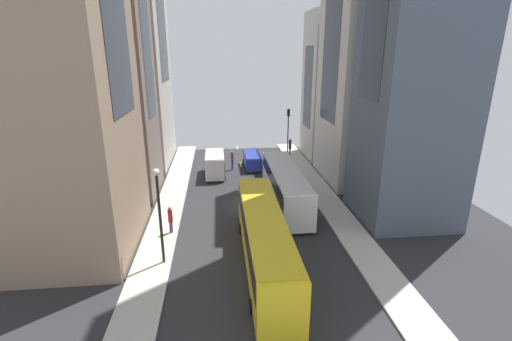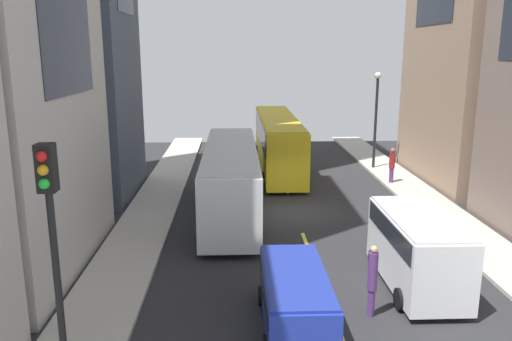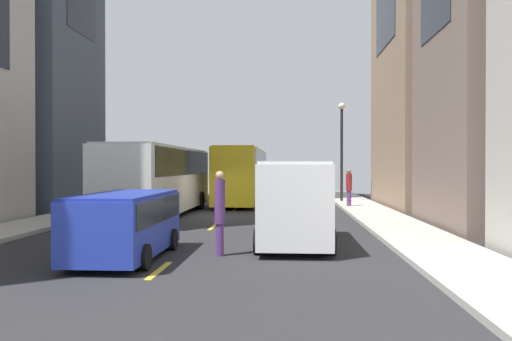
% 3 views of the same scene
% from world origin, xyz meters
% --- Properties ---
extents(ground_plane, '(41.09, 41.09, 0.00)m').
position_xyz_m(ground_plane, '(0.00, 0.00, 0.00)').
color(ground_plane, '#28282B').
extents(sidewalk_west, '(2.52, 44.00, 0.15)m').
position_xyz_m(sidewalk_west, '(-7.28, 0.00, 0.07)').
color(sidewalk_west, '#B2ADA3').
rests_on(sidewalk_west, ground).
extents(sidewalk_east, '(2.52, 44.00, 0.15)m').
position_xyz_m(sidewalk_east, '(7.28, 0.00, 0.07)').
color(sidewalk_east, '#B2ADA3').
rests_on(sidewalk_east, ground).
extents(lane_stripe_2, '(0.16, 2.00, 0.01)m').
position_xyz_m(lane_stripe_2, '(0.00, -4.20, 0.01)').
color(lane_stripe_2, yellow).
rests_on(lane_stripe_2, ground).
extents(lane_stripe_3, '(0.16, 2.00, 0.01)m').
position_xyz_m(lane_stripe_3, '(0.00, 4.20, 0.01)').
color(lane_stripe_3, yellow).
rests_on(lane_stripe_3, ground).
extents(lane_stripe_4, '(0.16, 2.00, 0.01)m').
position_xyz_m(lane_stripe_4, '(0.00, 12.60, 0.01)').
color(lane_stripe_4, yellow).
rests_on(lane_stripe_4, ground).
extents(lane_stripe_5, '(0.16, 2.00, 0.01)m').
position_xyz_m(lane_stripe_5, '(0.00, 21.00, 0.01)').
color(lane_stripe_5, yellow).
rests_on(lane_stripe_5, ground).
extents(city_bus_white, '(2.80, 12.79, 3.35)m').
position_xyz_m(city_bus_white, '(-3.23, 0.16, 2.01)').
color(city_bus_white, silver).
rests_on(city_bus_white, ground).
extents(streetcar_yellow, '(2.70, 14.55, 3.59)m').
position_xyz_m(streetcar_yellow, '(-0.05, 10.03, 2.13)').
color(streetcar_yellow, yellow).
rests_on(streetcar_yellow, ground).
extents(delivery_van_white, '(2.25, 5.10, 2.58)m').
position_xyz_m(delivery_van_white, '(3.19, -8.66, 1.51)').
color(delivery_van_white, white).
rests_on(delivery_van_white, ground).
extents(car_blue_0, '(2.03, 4.62, 1.73)m').
position_xyz_m(car_blue_0, '(-1.26, -11.16, 1.02)').
color(car_blue_0, '#2338AD').
rests_on(car_blue_0, ground).
extents(pedestrian_waiting_curb, '(0.29, 0.29, 2.31)m').
position_xyz_m(pedestrian_waiting_curb, '(1.15, -10.59, 1.26)').
color(pedestrian_waiting_curb, '#593372').
rests_on(pedestrian_waiting_curb, ground).
extents(pedestrian_walking_far, '(0.34, 0.34, 2.13)m').
position_xyz_m(pedestrian_walking_far, '(6.51, 5.08, 1.30)').
color(pedestrian_walking_far, '#593372').
rests_on(pedestrian_walking_far, ground).
extents(traffic_light_near_corner, '(0.32, 0.44, 6.20)m').
position_xyz_m(traffic_light_near_corner, '(-6.42, -15.56, 4.44)').
color(traffic_light_near_corner, black).
rests_on(traffic_light_near_corner, ground).
extents(streetlamp_near, '(0.44, 0.44, 6.47)m').
position_xyz_m(streetlamp_near, '(6.52, 9.24, 4.16)').
color(streetlamp_near, black).
rests_on(streetlamp_near, ground).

